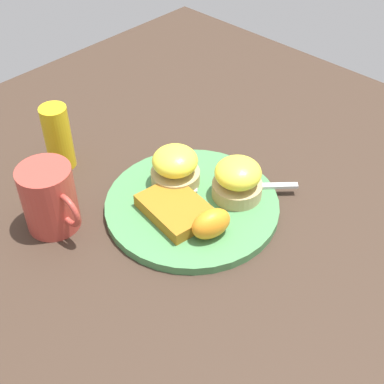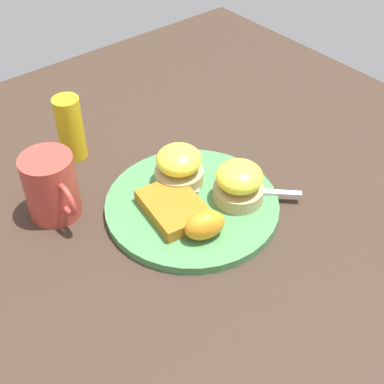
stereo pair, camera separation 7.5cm
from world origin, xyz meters
name	(u,v)px [view 2 (the right image)]	position (x,y,z in m)	size (l,w,h in m)	color
ground_plane	(192,209)	(0.00, 0.00, 0.00)	(1.10, 1.10, 0.00)	#38281E
plate	(192,205)	(0.00, 0.00, 0.01)	(0.27, 0.27, 0.01)	#47844C
sandwich_benedict_left	(239,183)	(0.04, 0.06, 0.05)	(0.08, 0.08, 0.06)	tan
sandwich_benedict_right	(179,166)	(-0.05, 0.01, 0.05)	(0.08, 0.08, 0.06)	tan
hashbrown_patty	(174,207)	(0.00, -0.04, 0.02)	(0.11, 0.08, 0.02)	#9D671A
orange_wedge	(205,225)	(0.07, -0.03, 0.04)	(0.06, 0.04, 0.04)	orange
fork	(228,190)	(0.02, 0.06, 0.02)	(0.15, 0.15, 0.00)	silver
cup	(51,187)	(-0.12, -0.16, 0.05)	(0.11, 0.08, 0.10)	#B23D33
condiment_bottle	(70,128)	(-0.23, -0.07, 0.06)	(0.04, 0.04, 0.11)	gold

